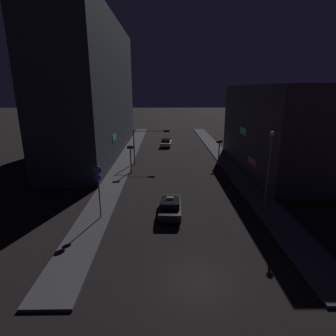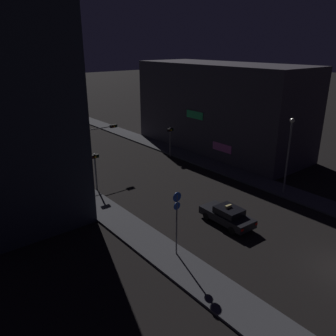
{
  "view_description": "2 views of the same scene",
  "coord_description": "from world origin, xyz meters",
  "px_view_note": "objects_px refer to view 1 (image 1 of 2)",
  "views": [
    {
      "loc": [
        -1.77,
        -12.75,
        10.32
      ],
      "look_at": [
        -1.32,
        15.27,
        2.21
      ],
      "focal_mm": 29.13,
      "sensor_mm": 36.0,
      "label": 1
    },
    {
      "loc": [
        -19.38,
        -6.67,
        13.07
      ],
      "look_at": [
        -1.49,
        15.49,
        2.68
      ],
      "focal_mm": 36.52,
      "sensor_mm": 36.0,
      "label": 2
    }
  ],
  "objects_px": {
    "taxi": "(170,207)",
    "sign_pole_left": "(99,187)",
    "traffic_light_left_kerb": "(131,153)",
    "street_lamp_near_block": "(269,163)",
    "traffic_light_overhead": "(148,139)",
    "traffic_light_right_kerb": "(219,147)",
    "far_car": "(166,143)"
  },
  "relations": [
    {
      "from": "street_lamp_near_block",
      "to": "sign_pole_left",
      "type": "bearing_deg",
      "value": -174.8
    },
    {
      "from": "traffic_light_left_kerb",
      "to": "street_lamp_near_block",
      "type": "relative_size",
      "value": 0.52
    },
    {
      "from": "traffic_light_left_kerb",
      "to": "street_lamp_near_block",
      "type": "bearing_deg",
      "value": -41.72
    },
    {
      "from": "traffic_light_right_kerb",
      "to": "street_lamp_near_block",
      "type": "relative_size",
      "value": 0.52
    },
    {
      "from": "taxi",
      "to": "traffic_light_overhead",
      "type": "distance_m",
      "value": 16.84
    },
    {
      "from": "far_car",
      "to": "street_lamp_near_block",
      "type": "xyz_separation_m",
      "value": [
        8.37,
        -28.51,
        3.65
      ]
    },
    {
      "from": "traffic_light_left_kerb",
      "to": "taxi",
      "type": "bearing_deg",
      "value": -68.8
    },
    {
      "from": "traffic_light_right_kerb",
      "to": "sign_pole_left",
      "type": "bearing_deg",
      "value": -128.18
    },
    {
      "from": "traffic_light_overhead",
      "to": "traffic_light_right_kerb",
      "type": "distance_m",
      "value": 9.96
    },
    {
      "from": "traffic_light_right_kerb",
      "to": "sign_pole_left",
      "type": "relative_size",
      "value": 0.83
    },
    {
      "from": "taxi",
      "to": "traffic_light_left_kerb",
      "type": "distance_m",
      "value": 13.12
    },
    {
      "from": "traffic_light_right_kerb",
      "to": "street_lamp_near_block",
      "type": "xyz_separation_m",
      "value": [
        1.11,
        -15.16,
        1.78
      ]
    },
    {
      "from": "traffic_light_overhead",
      "to": "sign_pole_left",
      "type": "bearing_deg",
      "value": -100.09
    },
    {
      "from": "sign_pole_left",
      "to": "taxi",
      "type": "bearing_deg",
      "value": 7.56
    },
    {
      "from": "street_lamp_near_block",
      "to": "taxi",
      "type": "bearing_deg",
      "value": -176.44
    },
    {
      "from": "far_car",
      "to": "sign_pole_left",
      "type": "xyz_separation_m",
      "value": [
        -5.67,
        -29.79,
        2.09
      ]
    },
    {
      "from": "taxi",
      "to": "sign_pole_left",
      "type": "height_order",
      "value": "sign_pole_left"
    },
    {
      "from": "traffic_light_left_kerb",
      "to": "sign_pole_left",
      "type": "bearing_deg",
      "value": -94.61
    },
    {
      "from": "taxi",
      "to": "street_lamp_near_block",
      "type": "xyz_separation_m",
      "value": [
        8.3,
        0.52,
        3.65
      ]
    },
    {
      "from": "taxi",
      "to": "sign_pole_left",
      "type": "relative_size",
      "value": 1.03
    },
    {
      "from": "street_lamp_near_block",
      "to": "traffic_light_right_kerb",
      "type": "bearing_deg",
      "value": 94.19
    },
    {
      "from": "far_car",
      "to": "traffic_light_right_kerb",
      "type": "bearing_deg",
      "value": -61.45
    },
    {
      "from": "taxi",
      "to": "street_lamp_near_block",
      "type": "relative_size",
      "value": 0.65
    },
    {
      "from": "taxi",
      "to": "traffic_light_right_kerb",
      "type": "height_order",
      "value": "traffic_light_right_kerb"
    },
    {
      "from": "traffic_light_overhead",
      "to": "traffic_light_left_kerb",
      "type": "relative_size",
      "value": 1.4
    },
    {
      "from": "far_car",
      "to": "traffic_light_left_kerb",
      "type": "height_order",
      "value": "traffic_light_left_kerb"
    },
    {
      "from": "traffic_light_left_kerb",
      "to": "traffic_light_right_kerb",
      "type": "xyz_separation_m",
      "value": [
        11.89,
        3.57,
        0.0
      ]
    },
    {
      "from": "far_car",
      "to": "traffic_light_overhead",
      "type": "distance_m",
      "value": 13.27
    },
    {
      "from": "taxi",
      "to": "far_car",
      "type": "height_order",
      "value": "taxi"
    },
    {
      "from": "far_car",
      "to": "sign_pole_left",
      "type": "distance_m",
      "value": 30.39
    },
    {
      "from": "traffic_light_overhead",
      "to": "street_lamp_near_block",
      "type": "xyz_separation_m",
      "value": [
        10.99,
        -15.84,
        0.69
      ]
    },
    {
      "from": "traffic_light_overhead",
      "to": "far_car",
      "type": "bearing_deg",
      "value": 78.32
    }
  ]
}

